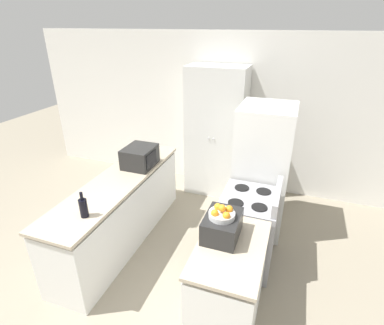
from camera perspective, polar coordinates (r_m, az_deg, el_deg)
wall_back at (r=5.19m, az=5.79°, el=9.34°), size 7.00×0.06×2.60m
counter_left at (r=4.11m, az=-13.41°, el=-9.03°), size 0.60×2.42×0.91m
counter_right at (r=3.09m, az=6.91°, el=-22.23°), size 0.60×0.98×0.91m
pantry_cabinet at (r=4.95m, az=4.59°, el=5.71°), size 0.93×0.59×2.12m
stove at (r=3.71m, az=10.44°, el=-12.45°), size 0.66×0.73×1.07m
refrigerator at (r=4.17m, az=13.17°, el=-1.40°), size 0.72×0.79×1.78m
microwave at (r=4.12m, az=-9.88°, el=1.11°), size 0.39×0.45×0.27m
wine_bottle at (r=3.23m, az=-19.97°, el=-8.05°), size 0.08×0.08×0.28m
toaster_oven at (r=2.80m, az=5.73°, el=-11.93°), size 0.32×0.41×0.22m
fruit_bowl at (r=2.70m, az=5.71°, el=-9.59°), size 0.24×0.24×0.13m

